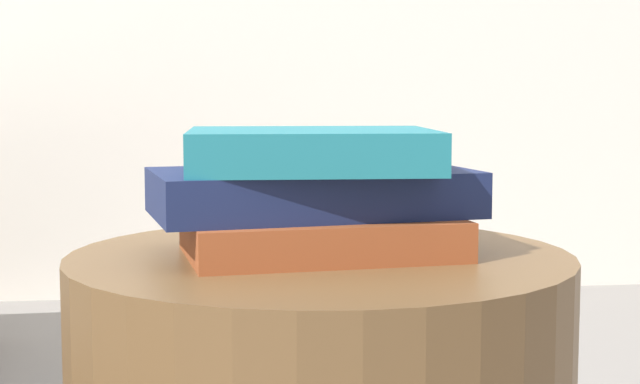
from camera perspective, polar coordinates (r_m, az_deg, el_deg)
book_rust at (r=0.90m, az=-0.19°, el=-2.59°), size 0.26×0.19×0.04m
book_navy at (r=0.91m, az=-0.47°, el=-0.01°), size 0.32×0.20×0.04m
book_teal at (r=0.90m, az=-0.47°, el=2.46°), size 0.23×0.19×0.04m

